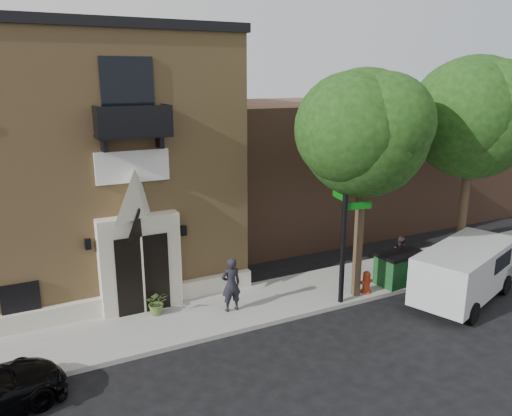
{
  "coord_description": "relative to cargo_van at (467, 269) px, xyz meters",
  "views": [
    {
      "loc": [
        -4.48,
        -12.5,
        7.64
      ],
      "look_at": [
        2.83,
        2.0,
        3.32
      ],
      "focal_mm": 35.0,
      "sensor_mm": 36.0,
      "label": 1
    }
  ],
  "objects": [
    {
      "name": "sidewalk",
      "position": [
        -8.44,
        2.8,
        -1.02
      ],
      "size": [
        42.0,
        3.0,
        0.15
      ],
      "primitive_type": "cube",
      "color": "gray",
      "rests_on": "ground"
    },
    {
      "name": "pedestrian_far",
      "position": [
        -0.73,
        2.54,
        -0.18
      ],
      "size": [
        0.8,
        0.9,
        1.52
      ],
      "primitive_type": "imported",
      "rotation": [
        0.0,
        0.0,
        1.94
      ],
      "color": "#342722",
      "rests_on": "sidewalk"
    },
    {
      "name": "neighbour_building",
      "position": [
        2.56,
        10.3,
        2.11
      ],
      "size": [
        18.0,
        8.0,
        6.4
      ],
      "primitive_type": "cube",
      "color": "brown",
      "rests_on": "ground"
    },
    {
      "name": "pedestrian_near",
      "position": [
        -7.87,
        2.59,
        -0.03
      ],
      "size": [
        0.68,
        0.45,
        1.83
      ],
      "primitive_type": "imported",
      "rotation": [
        0.0,
        0.0,
        3.12
      ],
      "color": "black",
      "rests_on": "sidewalk"
    },
    {
      "name": "ground",
      "position": [
        -9.44,
        1.3,
        -1.09
      ],
      "size": [
        120.0,
        120.0,
        0.0
      ],
      "primitive_type": "plane",
      "color": "black",
      "rests_on": "ground"
    },
    {
      "name": "street_tree_left",
      "position": [
        -3.41,
        1.65,
        4.77
      ],
      "size": [
        4.97,
        4.38,
        7.77
      ],
      "color": "#38281C",
      "rests_on": "sidewalk"
    },
    {
      "name": "street_tree_mid",
      "position": [
        1.59,
        1.64,
        5.1
      ],
      "size": [
        5.21,
        4.64,
        8.25
      ],
      "color": "#38281C",
      "rests_on": "sidewalk"
    },
    {
      "name": "dumpster",
      "position": [
        -1.33,
        1.85,
        -0.34
      ],
      "size": [
        1.89,
        1.16,
        1.19
      ],
      "rotation": [
        0.0,
        0.0,
        0.08
      ],
      "color": "#103B19",
      "rests_on": "sidewalk"
    },
    {
      "name": "planter",
      "position": [
        -10.12,
        3.43,
        -0.54
      ],
      "size": [
        0.88,
        0.82,
        0.81
      ],
      "primitive_type": "imported",
      "rotation": [
        0.0,
        0.0,
        -0.29
      ],
      "color": "#506D32",
      "rests_on": "sidewalk"
    },
    {
      "name": "church",
      "position": [
        -12.42,
        9.25,
        3.54
      ],
      "size": [
        12.2,
        11.01,
        9.3
      ],
      "color": "#A6814E",
      "rests_on": "ground"
    },
    {
      "name": "street_sign",
      "position": [
        -4.24,
        1.51,
        2.33
      ],
      "size": [
        1.02,
        1.14,
        6.5
      ],
      "rotation": [
        0.0,
        0.0,
        -0.19
      ],
      "color": "black",
      "rests_on": "sidewalk"
    },
    {
      "name": "cargo_van",
      "position": [
        0.0,
        0.0,
        0.0
      ],
      "size": [
        5.13,
        3.4,
        1.96
      ],
      "rotation": [
        0.0,
        0.0,
        0.34
      ],
      "color": "#BCBFC0",
      "rests_on": "ground"
    },
    {
      "name": "fire_hydrant",
      "position": [
        -3.01,
        1.71,
        -0.54
      ],
      "size": [
        0.46,
        0.37,
        0.82
      ],
      "color": "#992E15",
      "rests_on": "sidewalk"
    }
  ]
}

